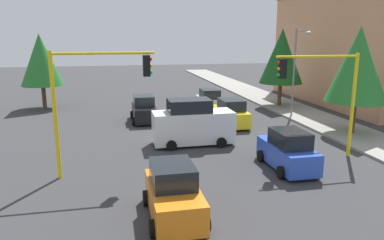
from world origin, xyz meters
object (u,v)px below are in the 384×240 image
(traffic_signal_near_right, at_px, (95,89))
(tree_roadside_mid, at_px, (282,56))
(car_silver, at_px, (209,101))
(tree_opposite_side, at_px, (41,60))
(car_yellow, at_px, (230,113))
(street_lamp_curbside, at_px, (297,63))
(car_orange, at_px, (173,194))
(car_blue, at_px, (288,151))
(car_black, at_px, (144,110))
(traffic_signal_near_left, at_px, (323,85))
(tree_roadside_near, at_px, (358,65))
(delivery_van_white, at_px, (193,124))

(traffic_signal_near_right, height_order, tree_roadside_mid, tree_roadside_mid)
(traffic_signal_near_right, relative_size, car_silver, 1.59)
(tree_opposite_side, height_order, car_yellow, tree_opposite_side)
(street_lamp_curbside, height_order, car_orange, street_lamp_curbside)
(street_lamp_curbside, height_order, tree_opposite_side, street_lamp_curbside)
(car_silver, bearing_deg, car_blue, 0.67)
(street_lamp_curbside, xyz_separation_m, car_silver, (-3.73, -6.03, -3.45))
(car_silver, bearing_deg, car_black, -66.77)
(car_orange, bearing_deg, car_yellow, 153.88)
(traffic_signal_near_left, relative_size, car_orange, 1.45)
(car_orange, distance_m, car_black, 15.69)
(car_orange, xyz_separation_m, car_black, (-15.69, 0.32, 0.00))
(street_lamp_curbside, height_order, tree_roadside_near, tree_roadside_near)
(tree_roadside_mid, bearing_deg, car_orange, -34.53)
(tree_opposite_side, bearing_deg, car_orange, 19.38)
(tree_opposite_side, xyz_separation_m, delivery_van_white, (14.00, 10.66, -3.05))
(tree_roadside_near, distance_m, car_yellow, 9.01)
(tree_roadside_mid, xyz_separation_m, delivery_van_white, (10.00, -10.34, -3.34))
(tree_roadside_near, relative_size, car_silver, 1.92)
(tree_opposite_side, relative_size, tree_roadside_mid, 0.94)
(street_lamp_curbside, xyz_separation_m, tree_roadside_near, (5.61, 1.30, 0.26))
(street_lamp_curbside, bearing_deg, tree_roadside_mid, 169.67)
(car_blue, bearing_deg, tree_opposite_side, -143.09)
(tree_roadside_mid, xyz_separation_m, car_black, (3.16, -12.64, -3.72))
(tree_roadside_near, height_order, car_black, tree_roadside_near)
(traffic_signal_near_right, height_order, street_lamp_curbside, street_lamp_curbside)
(tree_opposite_side, xyz_separation_m, car_silver, (4.66, 14.17, -3.44))
(car_orange, bearing_deg, delivery_van_white, 163.44)
(tree_roadside_near, xyz_separation_m, car_silver, (-9.34, -7.33, -3.72))
(tree_roadside_mid, distance_m, car_blue, 16.91)
(delivery_van_white, bearing_deg, tree_roadside_mid, 134.05)
(traffic_signal_near_left, xyz_separation_m, tree_opposite_side, (-18.00, -16.68, 0.38))
(traffic_signal_near_right, bearing_deg, car_yellow, 131.65)
(street_lamp_curbside, height_order, delivery_van_white, street_lamp_curbside)
(traffic_signal_near_right, xyz_separation_m, street_lamp_curbside, (-9.61, 14.92, 0.23))
(tree_roadside_near, height_order, car_blue, tree_roadside_near)
(tree_opposite_side, distance_m, delivery_van_white, 17.86)
(tree_opposite_side, bearing_deg, traffic_signal_near_right, 16.35)
(car_orange, bearing_deg, street_lamp_curbside, 139.91)
(traffic_signal_near_left, bearing_deg, street_lamp_curbside, 159.89)
(car_black, distance_m, car_yellow, 6.62)
(car_black, bearing_deg, car_silver, 113.23)
(delivery_van_white, bearing_deg, car_yellow, 137.78)
(tree_roadside_near, distance_m, car_silver, 12.44)
(delivery_van_white, xyz_separation_m, car_silver, (-9.34, 3.51, -0.39))
(car_blue, height_order, car_black, same)
(tree_roadside_near, distance_m, tree_roadside_mid, 10.01)
(traffic_signal_near_left, distance_m, car_black, 14.00)
(car_blue, relative_size, car_orange, 1.02)
(car_black, bearing_deg, tree_roadside_near, 62.49)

